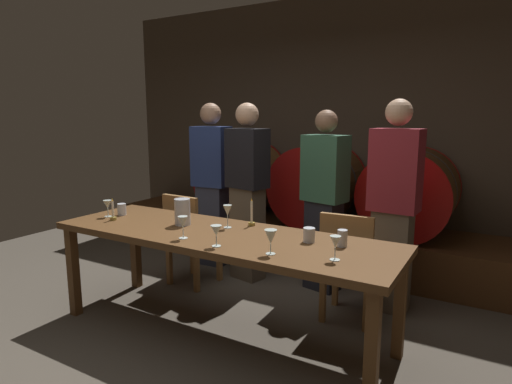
% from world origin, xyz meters
% --- Properties ---
extents(ground_plane, '(7.47, 7.47, 0.00)m').
position_xyz_m(ground_plane, '(0.00, 0.00, 0.00)').
color(ground_plane, '#4C443A').
extents(back_wall, '(5.75, 0.24, 2.92)m').
position_xyz_m(back_wall, '(0.00, 2.73, 1.46)').
color(back_wall, '#473A2D').
rests_on(back_wall, ground).
extents(barrel_shelf, '(5.17, 0.90, 0.43)m').
position_xyz_m(barrel_shelf, '(0.00, 2.18, 0.21)').
color(barrel_shelf, '#4C2D16').
rests_on(barrel_shelf, ground).
extents(wine_barrel_left, '(0.86, 0.77, 0.86)m').
position_xyz_m(wine_barrel_left, '(-0.96, 2.18, 0.85)').
color(wine_barrel_left, brown).
rests_on(wine_barrel_left, barrel_shelf).
extents(wine_barrel_center, '(0.86, 0.77, 0.86)m').
position_xyz_m(wine_barrel_center, '(0.02, 2.18, 0.85)').
color(wine_barrel_center, '#513319').
rests_on(wine_barrel_center, barrel_shelf).
extents(wine_barrel_right, '(0.86, 0.77, 0.86)m').
position_xyz_m(wine_barrel_right, '(0.98, 2.18, 0.85)').
color(wine_barrel_right, '#513319').
rests_on(wine_barrel_right, barrel_shelf).
extents(dining_table, '(2.56, 0.79, 0.77)m').
position_xyz_m(dining_table, '(0.04, 0.29, 0.70)').
color(dining_table, brown).
rests_on(dining_table, ground).
extents(chair_left, '(0.42, 0.42, 0.88)m').
position_xyz_m(chair_left, '(-0.75, 0.91, 0.49)').
color(chair_left, olive).
rests_on(chair_left, ground).
extents(chair_right, '(0.42, 0.42, 0.88)m').
position_xyz_m(chair_right, '(0.79, 0.95, 0.49)').
color(chair_right, olive).
rests_on(chair_right, ground).
extents(guest_far_left, '(0.39, 0.26, 1.73)m').
position_xyz_m(guest_far_left, '(-0.91, 1.51, 0.89)').
color(guest_far_left, '#33384C').
rests_on(guest_far_left, ground).
extents(guest_center_left, '(0.42, 0.31, 1.72)m').
position_xyz_m(guest_center_left, '(-0.37, 1.35, 0.89)').
color(guest_center_left, brown).
rests_on(guest_center_left, ground).
extents(guest_center_right, '(0.42, 0.32, 1.65)m').
position_xyz_m(guest_center_right, '(0.37, 1.47, 0.84)').
color(guest_center_right, black).
rests_on(guest_center_right, ground).
extents(guest_far_right, '(0.40, 0.26, 1.73)m').
position_xyz_m(guest_far_right, '(1.02, 1.33, 0.89)').
color(guest_far_right, brown).
rests_on(guest_far_right, ground).
extents(candle_left, '(0.05, 0.05, 0.18)m').
position_xyz_m(candle_left, '(-0.91, 0.17, 0.82)').
color(candle_left, olive).
rests_on(candle_left, dining_table).
extents(candle_right, '(0.05, 0.05, 0.22)m').
position_xyz_m(candle_right, '(0.14, 0.58, 0.83)').
color(candle_right, olive).
rests_on(candle_right, dining_table).
extents(pitcher, '(0.12, 0.12, 0.20)m').
position_xyz_m(pitcher, '(-0.34, 0.34, 0.87)').
color(pitcher, silver).
rests_on(pitcher, dining_table).
extents(wine_glass_far_left, '(0.07, 0.07, 0.14)m').
position_xyz_m(wine_glass_far_left, '(-1.04, 0.23, 0.87)').
color(wine_glass_far_left, silver).
rests_on(wine_glass_far_left, dining_table).
extents(wine_glass_left, '(0.07, 0.07, 0.15)m').
position_xyz_m(wine_glass_left, '(-0.09, 0.05, 0.88)').
color(wine_glass_left, silver).
rests_on(wine_glass_left, dining_table).
extents(wine_glass_center_left, '(0.06, 0.06, 0.17)m').
position_xyz_m(wine_glass_center_left, '(0.01, 0.44, 0.90)').
color(wine_glass_center_left, silver).
rests_on(wine_glass_center_left, dining_table).
extents(wine_glass_center_right, '(0.07, 0.07, 0.14)m').
position_xyz_m(wine_glass_center_right, '(0.21, 0.02, 0.87)').
color(wine_glass_center_right, silver).
rests_on(wine_glass_center_right, dining_table).
extents(wine_glass_right, '(0.08, 0.08, 0.15)m').
position_xyz_m(wine_glass_right, '(0.58, 0.06, 0.88)').
color(wine_glass_right, silver).
rests_on(wine_glass_right, dining_table).
extents(wine_glass_far_right, '(0.07, 0.07, 0.14)m').
position_xyz_m(wine_glass_far_right, '(0.96, 0.15, 0.88)').
color(wine_glass_far_right, silver).
rests_on(wine_glass_far_right, dining_table).
extents(cup_left, '(0.07, 0.07, 0.10)m').
position_xyz_m(cup_left, '(-0.99, 0.34, 0.82)').
color(cup_left, silver).
rests_on(cup_left, dining_table).
extents(cup_center, '(0.08, 0.08, 0.10)m').
position_xyz_m(cup_center, '(0.68, 0.41, 0.82)').
color(cup_center, silver).
rests_on(cup_center, dining_table).
extents(cup_right, '(0.06, 0.06, 0.11)m').
position_xyz_m(cup_right, '(0.91, 0.42, 0.83)').
color(cup_right, silver).
rests_on(cup_right, dining_table).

